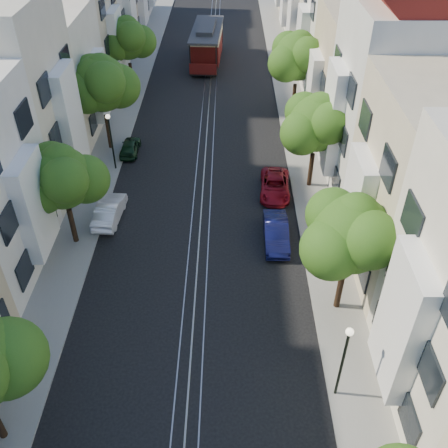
{
  "coord_description": "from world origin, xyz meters",
  "views": [
    {
      "loc": [
        1.63,
        -8.28,
        18.99
      ],
      "look_at": [
        1.48,
        12.98,
        2.2
      ],
      "focal_mm": 40.0,
      "sensor_mm": 36.0,
      "label": 1
    }
  ],
  "objects_px": {
    "cable_car": "(207,42)",
    "parked_car_w_mid": "(109,211)",
    "lamp_east": "(345,353)",
    "tree_e_d": "(298,58)",
    "parked_car_w_far": "(130,147)",
    "lamp_west": "(110,134)",
    "tree_w_c": "(102,85)",
    "tree_e_b": "(352,236)",
    "tree_w_d": "(128,40)",
    "parked_car_e_mid": "(276,233)",
    "parked_car_e_far": "(275,186)",
    "tree_w_b": "(63,179)",
    "tree_e_c": "(317,125)"
  },
  "relations": [
    {
      "from": "lamp_west",
      "to": "parked_car_w_far",
      "type": "distance_m",
      "value": 3.36
    },
    {
      "from": "tree_e_b",
      "to": "tree_e_c",
      "type": "height_order",
      "value": "tree_e_b"
    },
    {
      "from": "lamp_west",
      "to": "parked_car_w_mid",
      "type": "height_order",
      "value": "lamp_west"
    },
    {
      "from": "lamp_east",
      "to": "parked_car_w_far",
      "type": "distance_m",
      "value": 23.68
    },
    {
      "from": "parked_car_e_mid",
      "to": "parked_car_e_far",
      "type": "height_order",
      "value": "parked_car_e_mid"
    },
    {
      "from": "lamp_west",
      "to": "cable_car",
      "type": "height_order",
      "value": "lamp_west"
    },
    {
      "from": "tree_e_c",
      "to": "tree_w_c",
      "type": "distance_m",
      "value": 15.25
    },
    {
      "from": "tree_w_d",
      "to": "cable_car",
      "type": "height_order",
      "value": "tree_w_d"
    },
    {
      "from": "tree_e_d",
      "to": "lamp_east",
      "type": "bearing_deg",
      "value": -92.04
    },
    {
      "from": "parked_car_e_mid",
      "to": "tree_e_b",
      "type": "bearing_deg",
      "value": -61.79
    },
    {
      "from": "tree_w_d",
      "to": "tree_e_d",
      "type": "bearing_deg",
      "value": -19.15
    },
    {
      "from": "tree_e_b",
      "to": "parked_car_e_far",
      "type": "height_order",
      "value": "tree_e_b"
    },
    {
      "from": "tree_w_b",
      "to": "tree_w_d",
      "type": "bearing_deg",
      "value": 90.0
    },
    {
      "from": "tree_w_b",
      "to": "parked_car_w_mid",
      "type": "relative_size",
      "value": 1.64
    },
    {
      "from": "tree_e_b",
      "to": "parked_car_w_mid",
      "type": "distance_m",
      "value": 15.34
    },
    {
      "from": "tree_w_b",
      "to": "parked_car_w_mid",
      "type": "bearing_deg",
      "value": 55.92
    },
    {
      "from": "tree_w_d",
      "to": "parked_car_w_mid",
      "type": "distance_m",
      "value": 20.18
    },
    {
      "from": "tree_e_d",
      "to": "parked_car_w_mid",
      "type": "relative_size",
      "value": 1.79
    },
    {
      "from": "parked_car_e_mid",
      "to": "parked_car_e_far",
      "type": "bearing_deg",
      "value": 86.71
    },
    {
      "from": "tree_w_d",
      "to": "tree_w_b",
      "type": "bearing_deg",
      "value": -90.0
    },
    {
      "from": "tree_w_c",
      "to": "cable_car",
      "type": "height_order",
      "value": "tree_w_c"
    },
    {
      "from": "tree_w_c",
      "to": "lamp_east",
      "type": "relative_size",
      "value": 1.71
    },
    {
      "from": "tree_e_d",
      "to": "tree_w_c",
      "type": "xyz_separation_m",
      "value": [
        -14.4,
        -6.0,
        0.2
      ]
    },
    {
      "from": "parked_car_w_far",
      "to": "cable_car",
      "type": "bearing_deg",
      "value": -104.86
    },
    {
      "from": "lamp_east",
      "to": "parked_car_w_mid",
      "type": "bearing_deg",
      "value": 134.17
    },
    {
      "from": "tree_e_d",
      "to": "parked_car_w_far",
      "type": "relative_size",
      "value": 2.18
    },
    {
      "from": "parked_car_e_mid",
      "to": "parked_car_w_far",
      "type": "xyz_separation_m",
      "value": [
        -10.1,
        10.18,
        -0.11
      ]
    },
    {
      "from": "tree_e_c",
      "to": "lamp_west",
      "type": "bearing_deg",
      "value": 171.51
    },
    {
      "from": "lamp_east",
      "to": "lamp_west",
      "type": "distance_m",
      "value": 21.97
    },
    {
      "from": "parked_car_w_far",
      "to": "tree_e_d",
      "type": "bearing_deg",
      "value": -152.2
    },
    {
      "from": "tree_e_c",
      "to": "parked_car_e_far",
      "type": "xyz_separation_m",
      "value": [
        -2.46,
        -0.82,
        -4.02
      ]
    },
    {
      "from": "tree_w_c",
      "to": "lamp_east",
      "type": "xyz_separation_m",
      "value": [
        13.44,
        -20.98,
        -2.22
      ]
    },
    {
      "from": "lamp_west",
      "to": "parked_car_e_far",
      "type": "bearing_deg",
      "value": -14.38
    },
    {
      "from": "tree_w_d",
      "to": "lamp_west",
      "type": "relative_size",
      "value": 1.57
    },
    {
      "from": "cable_car",
      "to": "parked_car_w_mid",
      "type": "bearing_deg",
      "value": -97.65
    },
    {
      "from": "tree_e_c",
      "to": "parked_car_w_mid",
      "type": "xyz_separation_m",
      "value": [
        -12.86,
        -3.72,
        -3.97
      ]
    },
    {
      "from": "tree_e_b",
      "to": "parked_car_e_far",
      "type": "xyz_separation_m",
      "value": [
        -2.46,
        10.18,
        -4.16
      ]
    },
    {
      "from": "parked_car_e_mid",
      "to": "parked_car_w_far",
      "type": "height_order",
      "value": "parked_car_e_mid"
    },
    {
      "from": "tree_w_c",
      "to": "cable_car",
      "type": "xyz_separation_m",
      "value": [
        6.66,
        18.02,
        -2.99
      ]
    },
    {
      "from": "lamp_east",
      "to": "tree_e_d",
      "type": "bearing_deg",
      "value": 87.96
    },
    {
      "from": "cable_car",
      "to": "parked_car_w_mid",
      "type": "distance_m",
      "value": 27.26
    },
    {
      "from": "parked_car_e_far",
      "to": "parked_car_w_far",
      "type": "relative_size",
      "value": 1.32
    },
    {
      "from": "tree_w_b",
      "to": "parked_car_w_far",
      "type": "relative_size",
      "value": 2.0
    },
    {
      "from": "tree_w_c",
      "to": "parked_car_w_far",
      "type": "bearing_deg",
      "value": -22.52
    },
    {
      "from": "tree_e_b",
      "to": "cable_car",
      "type": "height_order",
      "value": "tree_e_b"
    },
    {
      "from": "tree_w_c",
      "to": "parked_car_e_far",
      "type": "xyz_separation_m",
      "value": [
        11.94,
        -5.82,
        -4.49
      ]
    },
    {
      "from": "tree_e_d",
      "to": "parked_car_w_far",
      "type": "distance_m",
      "value": 15.11
    },
    {
      "from": "tree_w_c",
      "to": "parked_car_e_far",
      "type": "distance_m",
      "value": 14.03
    },
    {
      "from": "tree_e_d",
      "to": "tree_w_c",
      "type": "relative_size",
      "value": 0.97
    },
    {
      "from": "tree_w_c",
      "to": "parked_car_e_mid",
      "type": "bearing_deg",
      "value": -42.91
    }
  ]
}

